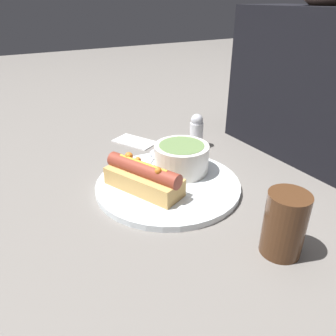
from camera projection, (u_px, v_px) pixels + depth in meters
The scene contains 9 objects.
ground_plane at pixel (168, 187), 0.68m from camera, with size 4.00×4.00×0.00m, color slate.
dinner_plate at pixel (168, 185), 0.67m from camera, with size 0.29×0.29×0.01m.
hot_dog at pixel (143, 177), 0.63m from camera, with size 0.17×0.12×0.07m.
soup_bowl at pixel (181, 157), 0.70m from camera, with size 0.12×0.12×0.06m.
spoon at pixel (154, 156), 0.77m from camera, with size 0.13×0.13×0.01m.
drinking_glass at pixel (285, 224), 0.48m from camera, with size 0.06×0.06×0.10m.
napkin at pixel (135, 141), 0.88m from camera, with size 0.13×0.11×0.01m.
salt_shaker at pixel (196, 131), 0.84m from camera, with size 0.03×0.03×0.09m.
seated_diner at pixel (312, 76), 0.75m from camera, with size 0.37×0.17×0.45m.
Camera 1 is at (0.50, -0.29, 0.35)m, focal length 35.00 mm.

